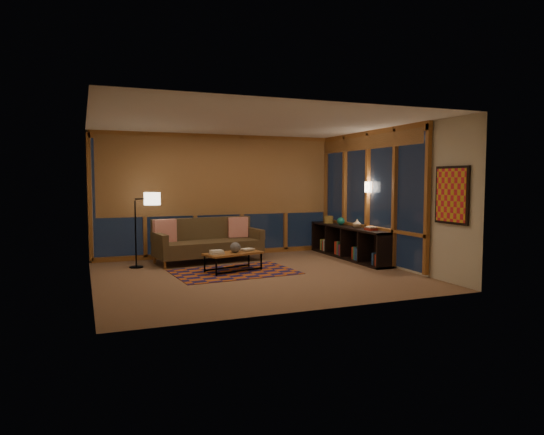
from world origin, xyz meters
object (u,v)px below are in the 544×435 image
object	(u,v)px
sofa	(209,241)
bookshelf	(348,242)
coffee_table	(233,262)
floor_lamp	(136,230)

from	to	relation	value
sofa	bookshelf	xyz separation A→B (m)	(2.93, -0.65, -0.10)
coffee_table	bookshelf	size ratio (longest dim) A/B	0.39
coffee_table	bookshelf	distance (m)	2.82
sofa	bookshelf	bearing A→B (deg)	-20.19
floor_lamp	bookshelf	bearing A→B (deg)	-16.53
sofa	floor_lamp	xyz separation A→B (m)	(-1.47, -0.11, 0.29)
bookshelf	sofa	bearing A→B (deg)	167.38
coffee_table	floor_lamp	size ratio (longest dim) A/B	0.73
floor_lamp	sofa	bearing A→B (deg)	-5.26
bookshelf	coffee_table	bearing A→B (deg)	-168.84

